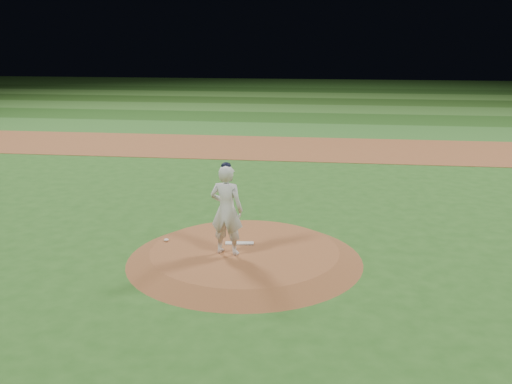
# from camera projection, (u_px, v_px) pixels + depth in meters

# --- Properties ---
(ground) EXTENTS (120.00, 120.00, 0.00)m
(ground) POSITION_uv_depth(u_px,v_px,m) (245.00, 259.00, 13.39)
(ground) COLOR #285A1D
(ground) RESTS_ON ground
(infield_dirt_band) EXTENTS (70.00, 6.00, 0.02)m
(infield_dirt_band) POSITION_uv_depth(u_px,v_px,m) (290.00, 148.00, 26.78)
(infield_dirt_band) COLOR brown
(infield_dirt_band) RESTS_ON ground
(outfield_stripe_0) EXTENTS (70.00, 5.00, 0.02)m
(outfield_stripe_0) POSITION_uv_depth(u_px,v_px,m) (297.00, 130.00, 32.04)
(outfield_stripe_0) COLOR #2D6324
(outfield_stripe_0) RESTS_ON ground
(outfield_stripe_1) EXTENTS (70.00, 5.00, 0.02)m
(outfield_stripe_1) POSITION_uv_depth(u_px,v_px,m) (302.00, 118.00, 36.82)
(outfield_stripe_1) COLOR #1F4817
(outfield_stripe_1) RESTS_ON ground
(outfield_stripe_2) EXTENTS (70.00, 5.00, 0.02)m
(outfield_stripe_2) POSITION_uv_depth(u_px,v_px,m) (306.00, 109.00, 41.60)
(outfield_stripe_2) COLOR #326324
(outfield_stripe_2) RESTS_ON ground
(outfield_stripe_3) EXTENTS (70.00, 5.00, 0.02)m
(outfield_stripe_3) POSITION_uv_depth(u_px,v_px,m) (309.00, 101.00, 46.38)
(outfield_stripe_3) COLOR #224616
(outfield_stripe_3) RESTS_ON ground
(outfield_stripe_4) EXTENTS (70.00, 5.00, 0.02)m
(outfield_stripe_4) POSITION_uv_depth(u_px,v_px,m) (311.00, 95.00, 51.17)
(outfield_stripe_4) COLOR #3B6F28
(outfield_stripe_4) RESTS_ON ground
(outfield_stripe_5) EXTENTS (70.00, 5.00, 0.02)m
(outfield_stripe_5) POSITION_uv_depth(u_px,v_px,m) (313.00, 90.00, 55.95)
(outfield_stripe_5) COLOR #204817
(outfield_stripe_5) RESTS_ON ground
(pitchers_mound) EXTENTS (5.50, 5.50, 0.25)m
(pitchers_mound) POSITION_uv_depth(u_px,v_px,m) (245.00, 254.00, 13.36)
(pitchers_mound) COLOR brown
(pitchers_mound) RESTS_ON ground
(pitching_rubber) EXTENTS (0.69, 0.24, 0.03)m
(pitching_rubber) POSITION_uv_depth(u_px,v_px,m) (239.00, 243.00, 13.67)
(pitching_rubber) COLOR silver
(pitching_rubber) RESTS_ON pitchers_mound
(rosin_bag) EXTENTS (0.12, 0.12, 0.06)m
(rosin_bag) POSITION_uv_depth(u_px,v_px,m) (166.00, 240.00, 13.85)
(rosin_bag) COLOR white
(rosin_bag) RESTS_ON pitchers_mound
(pitcher_on_mound) EXTENTS (0.83, 0.62, 2.14)m
(pitcher_on_mound) POSITION_uv_depth(u_px,v_px,m) (227.00, 210.00, 12.80)
(pitcher_on_mound) COLOR white
(pitcher_on_mound) RESTS_ON pitchers_mound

